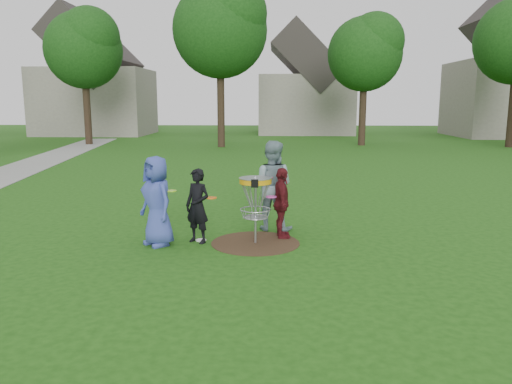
{
  "coord_description": "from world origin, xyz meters",
  "views": [
    {
      "loc": [
        0.39,
        -9.76,
        2.84
      ],
      "look_at": [
        0.0,
        0.3,
        1.0
      ],
      "focal_mm": 35.0,
      "sensor_mm": 36.0,
      "label": 1
    }
  ],
  "objects_px": {
    "player_grey": "(272,186)",
    "player_black": "(198,206)",
    "player_maroon": "(282,203)",
    "player_blue": "(157,201)",
    "disc_golf_basket": "(255,194)"
  },
  "relations": [
    {
      "from": "player_black",
      "to": "player_maroon",
      "type": "distance_m",
      "value": 1.75
    },
    {
      "from": "player_grey",
      "to": "player_maroon",
      "type": "xyz_separation_m",
      "value": [
        0.21,
        -0.68,
        -0.25
      ]
    },
    {
      "from": "player_maroon",
      "to": "player_black",
      "type": "bearing_deg",
      "value": 98.4
    },
    {
      "from": "player_blue",
      "to": "player_grey",
      "type": "distance_m",
      "value": 2.61
    },
    {
      "from": "player_black",
      "to": "player_grey",
      "type": "xyz_separation_m",
      "value": [
        1.49,
        1.1,
        0.24
      ]
    },
    {
      "from": "player_blue",
      "to": "player_maroon",
      "type": "relative_size",
      "value": 1.2
    },
    {
      "from": "player_grey",
      "to": "player_black",
      "type": "bearing_deg",
      "value": 50.86
    },
    {
      "from": "player_blue",
      "to": "player_grey",
      "type": "relative_size",
      "value": 0.9
    },
    {
      "from": "player_black",
      "to": "player_maroon",
      "type": "bearing_deg",
      "value": 43.27
    },
    {
      "from": "disc_golf_basket",
      "to": "player_maroon",
      "type": "bearing_deg",
      "value": 39.49
    },
    {
      "from": "player_blue",
      "to": "disc_golf_basket",
      "type": "xyz_separation_m",
      "value": [
        1.94,
        0.19,
        0.13
      ]
    },
    {
      "from": "player_black",
      "to": "player_maroon",
      "type": "relative_size",
      "value": 1.02
    },
    {
      "from": "player_blue",
      "to": "disc_golf_basket",
      "type": "height_order",
      "value": "player_blue"
    },
    {
      "from": "player_blue",
      "to": "player_black",
      "type": "distance_m",
      "value": 0.81
    },
    {
      "from": "player_black",
      "to": "player_grey",
      "type": "bearing_deg",
      "value": 65.82
    }
  ]
}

